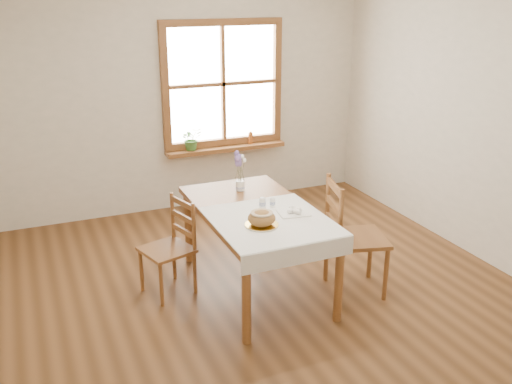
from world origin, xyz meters
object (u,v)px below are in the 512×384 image
(bread_plate, at_px, (262,225))
(chair_right, at_px, (357,236))
(dining_table, at_px, (256,218))
(flower_vase, at_px, (240,186))
(chair_left, at_px, (167,248))

(bread_plate, bearing_deg, chair_right, 0.34)
(dining_table, bearing_deg, chair_right, -25.35)
(chair_right, relative_size, flower_vase, 11.14)
(bread_plate, bearing_deg, dining_table, 73.47)
(dining_table, bearing_deg, chair_left, 162.67)
(dining_table, height_order, bread_plate, bread_plate)
(flower_vase, bearing_deg, bread_plate, -100.14)
(dining_table, relative_size, bread_plate, 6.28)
(dining_table, distance_m, bread_plate, 0.40)
(bread_plate, height_order, flower_vase, flower_vase)
(chair_left, relative_size, chair_right, 0.82)
(dining_table, distance_m, chair_left, 0.80)
(bread_plate, distance_m, flower_vase, 0.85)
(chair_left, bearing_deg, flower_vase, 90.20)
(chair_left, xyz_separation_m, flower_vase, (0.77, 0.24, 0.38))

